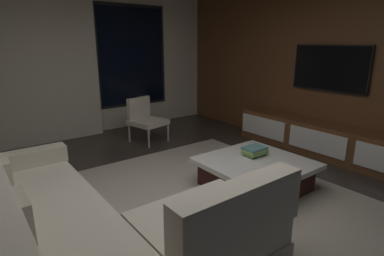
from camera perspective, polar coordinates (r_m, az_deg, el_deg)
name	(u,v)px	position (r m, az deg, el deg)	size (l,w,h in m)	color
floor	(183,217)	(3.31, -1.59, -16.09)	(9.20, 9.20, 0.00)	#332B26
back_wall_with_window	(63,65)	(6.13, -22.68, 10.75)	(6.60, 0.30, 2.70)	beige
media_wall	(349,69)	(5.24, 27.05, 9.68)	(0.12, 7.80, 2.70)	brown
area_rug	(215,210)	(3.43, 4.34, -14.80)	(3.20, 3.80, 0.01)	#ADA391
sectional_couch	(91,228)	(2.75, -18.13, -17.18)	(1.98, 2.50, 0.82)	#B1A997
coffee_table	(255,174)	(3.88, 11.60, -8.32)	(1.16, 1.16, 0.36)	#351510
book_stack_on_coffee_table	(255,151)	(3.96, 11.48, -4.18)	(0.29, 0.22, 0.11)	gray
accent_chair_near_window	(145,117)	(5.59, -8.69, 1.95)	(0.66, 0.67, 0.78)	#B2ADA0
media_console	(327,142)	(5.21, 23.64, -2.32)	(0.46, 3.10, 0.52)	brown
mounted_tv	(330,68)	(5.26, 24.06, 10.04)	(0.05, 1.21, 0.70)	black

